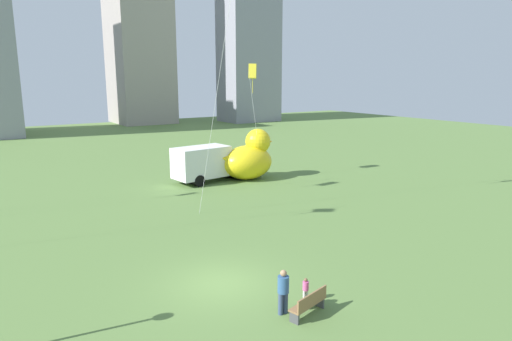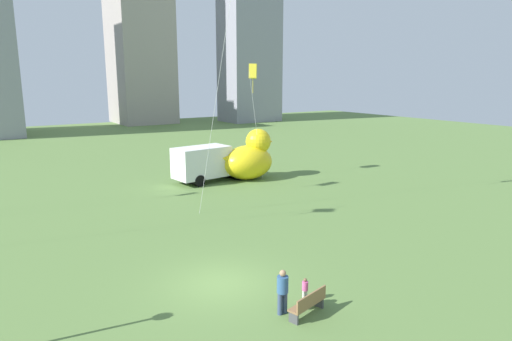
% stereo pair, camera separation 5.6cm
% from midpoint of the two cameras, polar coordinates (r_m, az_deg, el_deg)
% --- Properties ---
extents(ground_plane, '(140.00, 140.00, 0.00)m').
position_cam_midpoint_polar(ground_plane, '(18.98, -4.62, -14.08)').
color(ground_plane, '#5B7B3E').
extents(park_bench, '(1.73, 0.86, 0.90)m').
position_cam_midpoint_polar(park_bench, '(16.58, 6.67, -16.32)').
color(park_bench, olive).
rests_on(park_bench, ground).
extents(person_adult, '(0.41, 0.41, 1.65)m').
position_cam_midpoint_polar(person_adult, '(16.42, 3.37, -14.83)').
color(person_adult, '#38476B').
rests_on(person_adult, ground).
extents(person_child, '(0.23, 0.23, 0.94)m').
position_cam_midpoint_polar(person_child, '(17.45, 6.20, -14.64)').
color(person_child, silver).
rests_on(person_child, ground).
extents(giant_inflatable_duck, '(4.94, 3.17, 4.10)m').
position_cam_midpoint_polar(giant_inflatable_duck, '(36.89, -0.90, 1.59)').
color(giant_inflatable_duck, yellow).
rests_on(giant_inflatable_duck, ground).
extents(box_truck, '(6.27, 3.01, 2.85)m').
position_cam_midpoint_polar(box_truck, '(36.31, -6.06, 0.88)').
color(box_truck, white).
rests_on(box_truck, ground).
extents(city_skyline, '(62.74, 18.45, 37.60)m').
position_cam_midpoint_polar(city_skyline, '(80.86, -18.50, 17.44)').
color(city_skyline, gray).
rests_on(city_skyline, ground).
extents(kite_yellow, '(1.21, 1.15, 9.29)m').
position_cam_midpoint_polar(kite_yellow, '(36.46, -0.48, 12.39)').
color(kite_yellow, silver).
rests_on(kite_yellow, ground).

